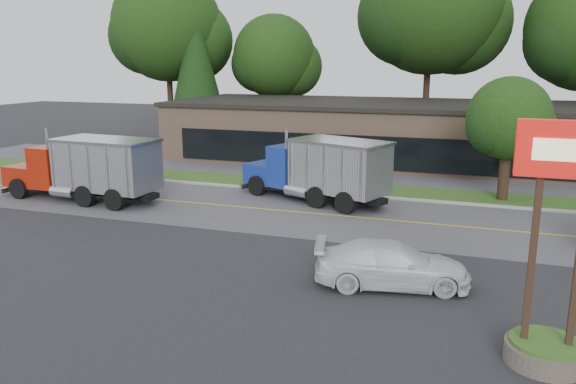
{
  "coord_description": "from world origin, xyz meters",
  "views": [
    {
      "loc": [
        8.58,
        -16.34,
        7.21
      ],
      "look_at": [
        1.05,
        5.7,
        1.8
      ],
      "focal_mm": 35.0,
      "sensor_mm": 36.0,
      "label": 1
    }
  ],
  "objects_px": {
    "dump_truck_blue": "(321,168)",
    "rally_car": "(392,264)",
    "bilo_sign": "(552,286)",
    "dump_truck_red": "(88,167)"
  },
  "relations": [
    {
      "from": "bilo_sign",
      "to": "dump_truck_blue",
      "type": "distance_m",
      "value": 16.89
    },
    {
      "from": "dump_truck_blue",
      "to": "rally_car",
      "type": "bearing_deg",
      "value": 139.12
    },
    {
      "from": "bilo_sign",
      "to": "dump_truck_blue",
      "type": "relative_size",
      "value": 0.69
    },
    {
      "from": "bilo_sign",
      "to": "dump_truck_red",
      "type": "bearing_deg",
      "value": 154.36
    },
    {
      "from": "dump_truck_red",
      "to": "rally_car",
      "type": "xyz_separation_m",
      "value": [
        16.93,
        -6.49,
        -1.08
      ]
    },
    {
      "from": "bilo_sign",
      "to": "rally_car",
      "type": "relative_size",
      "value": 1.18
    },
    {
      "from": "bilo_sign",
      "to": "dump_truck_red",
      "type": "xyz_separation_m",
      "value": [
        -21.24,
        10.2,
        -0.21
      ]
    },
    {
      "from": "bilo_sign",
      "to": "rally_car",
      "type": "bearing_deg",
      "value": 139.29
    },
    {
      "from": "dump_truck_red",
      "to": "dump_truck_blue",
      "type": "bearing_deg",
      "value": -158.5
    },
    {
      "from": "dump_truck_blue",
      "to": "rally_car",
      "type": "relative_size",
      "value": 1.71
    }
  ]
}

